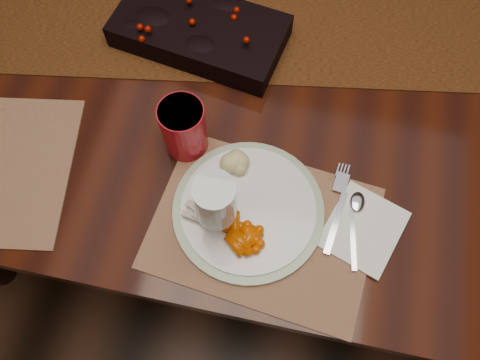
% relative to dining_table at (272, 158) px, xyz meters
% --- Properties ---
extents(floor, '(5.00, 5.00, 0.00)m').
position_rel_dining_table_xyz_m(floor, '(0.00, 0.00, -0.38)').
color(floor, black).
rests_on(floor, ground).
extents(dining_table, '(1.80, 1.00, 0.75)m').
position_rel_dining_table_xyz_m(dining_table, '(0.00, 0.00, 0.00)').
color(dining_table, black).
rests_on(dining_table, floor).
extents(table_runner, '(1.85, 0.65, 0.00)m').
position_rel_dining_table_xyz_m(table_runner, '(-0.05, 0.16, 0.38)').
color(table_runner, '#3A2508').
rests_on(table_runner, dining_table).
extents(centerpiece, '(0.39, 0.25, 0.07)m').
position_rel_dining_table_xyz_m(centerpiece, '(-0.19, 0.06, 0.41)').
color(centerpiece, black).
rests_on(centerpiece, table_runner).
extents(placemat_main, '(0.43, 0.33, 0.00)m').
position_rel_dining_table_xyz_m(placemat_main, '(0.02, -0.33, 0.38)').
color(placemat_main, brown).
rests_on(placemat_main, dining_table).
extents(dinner_plate, '(0.36, 0.36, 0.02)m').
position_rel_dining_table_xyz_m(dinner_plate, '(-0.01, -0.31, 0.39)').
color(dinner_plate, white).
rests_on(dinner_plate, placemat_main).
extents(baby_carrots, '(0.12, 0.10, 0.02)m').
position_rel_dining_table_xyz_m(baby_carrots, '(-0.02, -0.36, 0.40)').
color(baby_carrots, '#D34E00').
rests_on(baby_carrots, dinner_plate).
extents(mashed_potatoes, '(0.10, 0.09, 0.05)m').
position_rel_dining_table_xyz_m(mashed_potatoes, '(-0.04, -0.24, 0.42)').
color(mashed_potatoes, tan).
rests_on(mashed_potatoes, dinner_plate).
extents(turkey_shreds, '(0.09, 0.08, 0.02)m').
position_rel_dining_table_xyz_m(turkey_shreds, '(-0.08, -0.34, 0.40)').
color(turkey_shreds, '#C8AA92').
rests_on(turkey_shreds, dinner_plate).
extents(napkin, '(0.17, 0.18, 0.01)m').
position_rel_dining_table_xyz_m(napkin, '(0.20, -0.30, 0.38)').
color(napkin, white).
rests_on(napkin, placemat_main).
extents(fork, '(0.05, 0.16, 0.00)m').
position_rel_dining_table_xyz_m(fork, '(0.15, -0.28, 0.39)').
color(fork, silver).
rests_on(fork, napkin).
extents(spoon, '(0.05, 0.14, 0.00)m').
position_rel_dining_table_xyz_m(spoon, '(0.18, -0.31, 0.39)').
color(spoon, silver).
rests_on(spoon, napkin).
extents(red_cup, '(0.11, 0.11, 0.12)m').
position_rel_dining_table_xyz_m(red_cup, '(-0.16, -0.19, 0.44)').
color(red_cup, '#A70F1B').
rests_on(red_cup, placemat_main).
extents(wine_glass, '(0.08, 0.08, 0.19)m').
position_rel_dining_table_xyz_m(wine_glass, '(-0.06, -0.35, 0.47)').
color(wine_glass, silver).
rests_on(wine_glass, dining_table).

